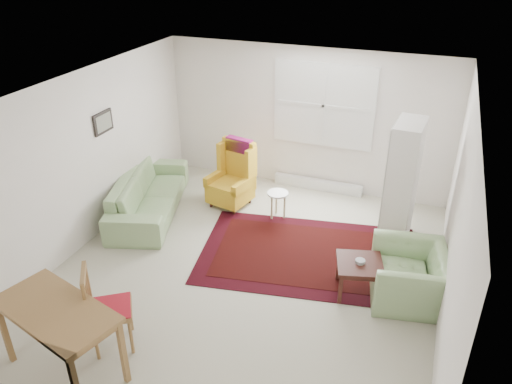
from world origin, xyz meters
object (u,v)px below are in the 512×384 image
(wingback_chair, at_px, (230,175))
(cabinet, at_px, (402,184))
(stool, at_px, (278,205))
(desk, at_px, (62,340))
(sofa, at_px, (148,187))
(coffee_table, at_px, (358,277))
(armchair, at_px, (410,271))
(desk_chair, at_px, (110,308))

(wingback_chair, height_order, cabinet, cabinet)
(stool, xyz_separation_m, desk, (-1.06, -3.82, 0.20))
(sofa, distance_m, coffee_table, 3.71)
(sofa, bearing_deg, stool, -91.51)
(coffee_table, xyz_separation_m, desk, (-2.63, -2.38, 0.19))
(coffee_table, bearing_deg, stool, 137.30)
(sofa, relative_size, wingback_chair, 2.02)
(armchair, xyz_separation_m, cabinet, (-0.31, 1.34, 0.53))
(coffee_table, distance_m, desk, 3.55)
(wingback_chair, relative_size, coffee_table, 1.96)
(coffee_table, height_order, stool, coffee_table)
(desk_chair, bearing_deg, coffee_table, -86.57)
(armchair, height_order, desk, desk)
(cabinet, xyz_separation_m, desk_chair, (-2.68, -3.34, -0.41))
(armchair, relative_size, coffee_table, 1.80)
(stool, bearing_deg, desk, -105.51)
(sofa, height_order, cabinet, cabinet)
(cabinet, distance_m, desk_chair, 4.30)
(wingback_chair, distance_m, stool, 0.94)
(sofa, bearing_deg, coffee_table, -120.94)
(coffee_table, bearing_deg, desk, -137.87)
(desk, xyz_separation_m, desk_chair, (0.25, 0.50, 0.10))
(desk_chair, bearing_deg, armchair, -90.89)
(cabinet, height_order, desk_chair, cabinet)
(stool, xyz_separation_m, desk_chair, (-0.82, -3.32, 0.29))
(desk, bearing_deg, wingback_chair, 87.30)
(sofa, relative_size, desk, 1.70)
(wingback_chair, bearing_deg, cabinet, 10.07)
(wingback_chair, bearing_deg, stool, 4.83)
(desk, bearing_deg, sofa, 106.59)
(armchair, distance_m, desk, 4.09)
(armchair, relative_size, wingback_chair, 0.92)
(stool, bearing_deg, wingback_chair, 172.92)
(cabinet, height_order, desk, cabinet)
(stool, bearing_deg, armchair, -31.26)
(stool, distance_m, desk, 3.97)
(desk_chair, bearing_deg, stool, -48.54)
(armchair, xyz_separation_m, desk_chair, (-2.99, -2.00, 0.12))
(wingback_chair, bearing_deg, sofa, -137.47)
(wingback_chair, bearing_deg, desk, -80.79)
(sofa, relative_size, armchair, 2.21)
(coffee_table, relative_size, desk_chair, 0.55)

